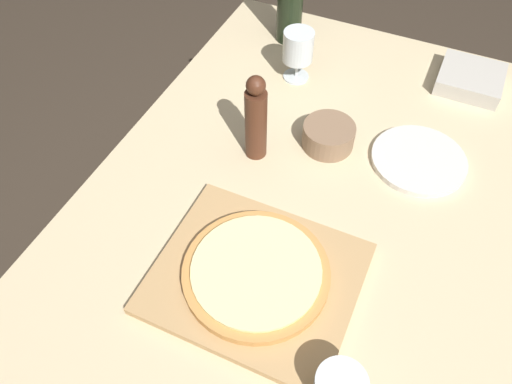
{
  "coord_description": "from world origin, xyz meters",
  "views": [
    {
      "loc": [
        0.17,
        -0.68,
        1.58
      ],
      "look_at": [
        -0.09,
        -0.11,
        0.79
      ],
      "focal_mm": 35.0,
      "sensor_mm": 36.0,
      "label": 1
    }
  ],
  "objects_px": {
    "pizza": "(256,272)",
    "pepper_mill": "(256,119)",
    "wine_glass": "(298,48)",
    "small_bowl": "(328,136)"
  },
  "relations": [
    {
      "from": "pizza",
      "to": "pepper_mill",
      "type": "distance_m",
      "value": 0.34
    },
    {
      "from": "pizza",
      "to": "pepper_mill",
      "type": "relative_size",
      "value": 1.28
    },
    {
      "from": "pizza",
      "to": "pepper_mill",
      "type": "xyz_separation_m",
      "value": [
        -0.14,
        0.3,
        0.07
      ]
    },
    {
      "from": "pepper_mill",
      "to": "wine_glass",
      "type": "relative_size",
      "value": 1.58
    },
    {
      "from": "pizza",
      "to": "pepper_mill",
      "type": "bearing_deg",
      "value": 114.53
    },
    {
      "from": "pizza",
      "to": "wine_glass",
      "type": "distance_m",
      "value": 0.63
    },
    {
      "from": "pizza",
      "to": "small_bowl",
      "type": "height_order",
      "value": "small_bowl"
    },
    {
      "from": "pizza",
      "to": "wine_glass",
      "type": "height_order",
      "value": "wine_glass"
    },
    {
      "from": "small_bowl",
      "to": "pizza",
      "type": "bearing_deg",
      "value": -90.48
    },
    {
      "from": "pepper_mill",
      "to": "pizza",
      "type": "bearing_deg",
      "value": -65.47
    }
  ]
}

